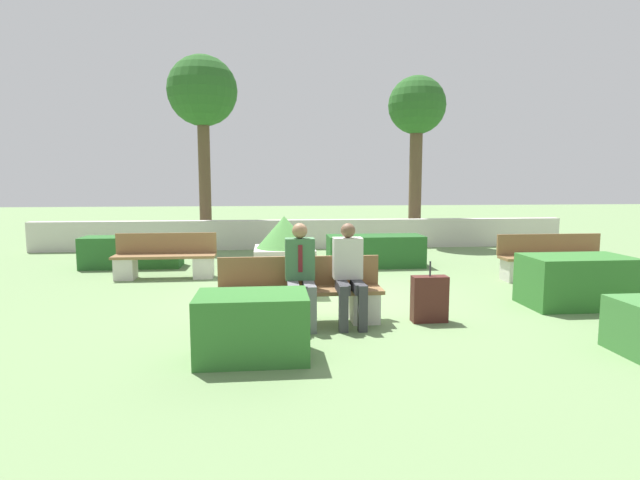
% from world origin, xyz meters
% --- Properties ---
extents(ground_plane, '(60.00, 60.00, 0.00)m').
position_xyz_m(ground_plane, '(0.00, 0.00, 0.00)').
color(ground_plane, '#6B8956').
extents(perimeter_wall, '(14.62, 0.30, 0.80)m').
position_xyz_m(perimeter_wall, '(0.00, 6.13, 0.40)').
color(perimeter_wall, beige).
rests_on(perimeter_wall, ground_plane).
extents(bench_front, '(2.17, 0.48, 0.85)m').
position_xyz_m(bench_front, '(-0.61, -1.14, 0.34)').
color(bench_front, brown).
rests_on(bench_front, ground_plane).
extents(bench_left_side, '(1.92, 0.49, 0.85)m').
position_xyz_m(bench_left_side, '(-3.02, 2.16, 0.33)').
color(bench_left_side, brown).
rests_on(bench_left_side, ground_plane).
extents(bench_right_side, '(2.07, 0.48, 0.85)m').
position_xyz_m(bench_right_side, '(4.33, 1.24, 0.34)').
color(bench_right_side, brown).
rests_on(bench_right_side, ground_plane).
extents(person_seated_man, '(0.38, 0.64, 1.32)m').
position_xyz_m(person_seated_man, '(-0.62, -1.28, 0.73)').
color(person_seated_man, slate).
rests_on(person_seated_man, ground_plane).
extents(person_seated_woman, '(0.38, 0.64, 1.32)m').
position_xyz_m(person_seated_woman, '(0.01, -1.28, 0.72)').
color(person_seated_woman, '#333338').
rests_on(person_seated_woman, ground_plane).
extents(hedge_block_near_left, '(1.16, 0.73, 0.69)m').
position_xyz_m(hedge_block_near_left, '(-1.19, -2.43, 0.35)').
color(hedge_block_near_left, '#33702D').
rests_on(hedge_block_near_left, ground_plane).
extents(hedge_block_near_right, '(2.07, 0.82, 0.68)m').
position_xyz_m(hedge_block_near_right, '(1.29, 3.05, 0.34)').
color(hedge_block_near_right, '#235623').
rests_on(hedge_block_near_right, ground_plane).
extents(hedge_block_mid_left, '(2.07, 0.70, 0.67)m').
position_xyz_m(hedge_block_mid_left, '(-3.97, 3.46, 0.34)').
color(hedge_block_mid_left, '#286028').
rests_on(hedge_block_mid_left, ground_plane).
extents(hedge_block_far_left, '(1.52, 0.88, 0.76)m').
position_xyz_m(hedge_block_far_left, '(3.54, -0.68, 0.38)').
color(hedge_block_far_left, '#33702D').
rests_on(hedge_block_far_left, ground_plane).
extents(planter_corner_left, '(0.99, 0.99, 1.28)m').
position_xyz_m(planter_corner_left, '(-0.76, 0.72, 0.62)').
color(planter_corner_left, beige).
rests_on(planter_corner_left, ground_plane).
extents(suitcase, '(0.47, 0.20, 0.81)m').
position_xyz_m(suitcase, '(1.09, -1.28, 0.31)').
color(suitcase, '#471E19').
rests_on(suitcase, ground_plane).
extents(tree_leftmost, '(1.92, 1.92, 5.30)m').
position_xyz_m(tree_leftmost, '(-2.81, 6.83, 4.20)').
color(tree_leftmost, brown).
rests_on(tree_leftmost, ground_plane).
extents(tree_center_left, '(1.65, 1.65, 4.85)m').
position_xyz_m(tree_center_left, '(3.24, 6.73, 3.81)').
color(tree_center_left, brown).
rests_on(tree_center_left, ground_plane).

